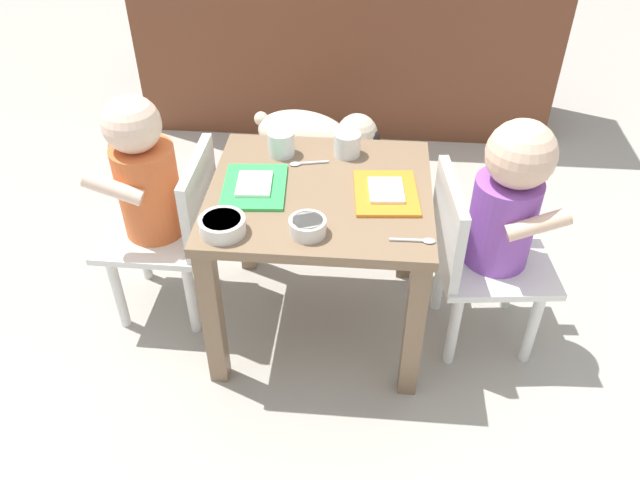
{
  "coord_description": "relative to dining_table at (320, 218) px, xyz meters",
  "views": [
    {
      "loc": [
        0.11,
        -1.25,
        1.29
      ],
      "look_at": [
        0.0,
        0.0,
        0.29
      ],
      "focal_mm": 35.55,
      "sensor_mm": 36.0,
      "label": 1
    }
  ],
  "objects": [
    {
      "name": "cereal_bowl_left_side",
      "position": [
        -0.2,
        -0.18,
        0.1
      ],
      "size": [
        0.1,
        0.1,
        0.04
      ],
      "color": "silver",
      "rests_on": "dining_table"
    },
    {
      "name": "seated_child_right",
      "position": [
        0.43,
        -0.01,
        0.05
      ],
      "size": [
        0.31,
        0.31,
        0.64
      ],
      "color": "silver",
      "rests_on": "ground"
    },
    {
      "name": "dining_table",
      "position": [
        0.0,
        0.0,
        0.0
      ],
      "size": [
        0.53,
        0.5,
        0.44
      ],
      "color": "#7A6047",
      "rests_on": "ground"
    },
    {
      "name": "food_tray_right",
      "position": [
        0.16,
        -0.01,
        0.09
      ],
      "size": [
        0.16,
        0.2,
        0.02
      ],
      "color": "orange",
      "rests_on": "dining_table"
    },
    {
      "name": "water_cup_left",
      "position": [
        -0.11,
        0.15,
        0.11
      ],
      "size": [
        0.07,
        0.07,
        0.06
      ],
      "color": "white",
      "rests_on": "dining_table"
    },
    {
      "name": "dog",
      "position": [
        -0.08,
        0.68,
        -0.16
      ],
      "size": [
        0.45,
        0.27,
        0.31
      ],
      "color": "beige",
      "rests_on": "ground"
    },
    {
      "name": "kitchen_cabinet_back",
      "position": [
        0.0,
        1.24,
        0.12
      ],
      "size": [
        1.61,
        0.4,
        0.96
      ],
      "primitive_type": "cube",
      "color": "brown",
      "rests_on": "ground"
    },
    {
      "name": "water_cup_right",
      "position": [
        0.06,
        0.17,
        0.11
      ],
      "size": [
        0.07,
        0.07,
        0.06
      ],
      "color": "white",
      "rests_on": "dining_table"
    },
    {
      "name": "spoon_by_left_tray",
      "position": [
        -0.05,
        0.11,
        0.09
      ],
      "size": [
        0.1,
        0.03,
        0.01
      ],
      "color": "silver",
      "rests_on": "dining_table"
    },
    {
      "name": "food_tray_left",
      "position": [
        -0.16,
        -0.01,
        0.09
      ],
      "size": [
        0.16,
        0.2,
        0.02
      ],
      "color": "green",
      "rests_on": "dining_table"
    },
    {
      "name": "veggie_bowl_far",
      "position": [
        -0.01,
        -0.17,
        0.1
      ],
      "size": [
        0.08,
        0.08,
        0.04
      ],
      "color": "silver",
      "rests_on": "dining_table"
    },
    {
      "name": "seated_child_left",
      "position": [
        -0.43,
        0.04,
        0.04
      ],
      "size": [
        0.28,
        0.28,
        0.65
      ],
      "color": "silver",
      "rests_on": "ground"
    },
    {
      "name": "ground_plane",
      "position": [
        0.0,
        0.0,
        -0.36
      ],
      "size": [
        7.0,
        7.0,
        0.0
      ],
      "primitive_type": "plane",
      "color": "#9E998E"
    },
    {
      "name": "spoon_by_right_tray",
      "position": [
        0.22,
        -0.18,
        0.09
      ],
      "size": [
        0.1,
        0.02,
        0.01
      ],
      "color": "silver",
      "rests_on": "dining_table"
    }
  ]
}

